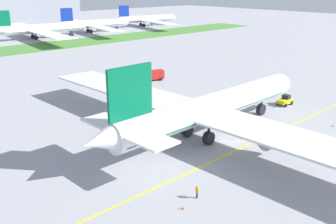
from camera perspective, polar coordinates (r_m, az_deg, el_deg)
ground_plane at (r=70.70m, az=9.40°, el=-4.14°), size 600.00×600.00×0.00m
apron_taxi_line at (r=69.04m, az=11.44°, el=-4.84°), size 280.00×0.36×0.01m
airliner_foreground at (r=70.31m, az=5.88°, el=0.51°), size 52.59×84.33×15.66m
pushback_tug at (r=93.51m, az=16.71°, el=1.62°), size 5.58×2.49×2.27m
ground_crew_wingwalker_port at (r=51.96m, az=4.25°, el=-11.39°), size 0.42×0.57×1.75m
ground_crew_marshaller_front at (r=71.23m, az=10.77°, el=-3.18°), size 0.45×0.49×1.64m
traffic_cone_near_nose at (r=82.84m, az=22.95°, el=-1.78°), size 0.36×0.36×0.58m
traffic_cone_port_wing at (r=50.00m, az=2.22°, el=-13.69°), size 0.36×0.36×0.58m
service_truck_baggage_loader at (r=112.15m, az=-2.11°, el=5.41°), size 6.48×4.16×2.87m
parked_airliner_far_left at (r=206.04m, az=-18.37°, el=11.43°), size 48.97×79.43×14.28m
parked_airliner_far_centre at (r=224.81m, az=-10.92°, el=12.48°), size 42.68×68.69×13.72m
parked_airliner_far_right at (r=253.75m, az=-3.34°, el=13.38°), size 42.99×69.74×13.22m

